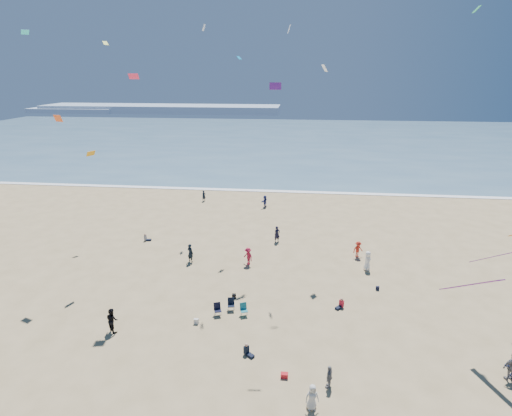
# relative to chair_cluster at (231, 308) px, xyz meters

# --- Properties ---
(ocean) EXTENTS (220.00, 100.00, 0.06)m
(ocean) POSITION_rel_chair_cluster_xyz_m (0.29, 83.72, -0.47)
(ocean) COLOR #476B84
(ocean) RESTS_ON ground
(surf_line) EXTENTS (220.00, 1.20, 0.08)m
(surf_line) POSITION_rel_chair_cluster_xyz_m (0.29, 33.72, -0.46)
(surf_line) COLOR white
(surf_line) RESTS_ON ground
(headland_far) EXTENTS (110.00, 20.00, 3.20)m
(headland_far) POSITION_rel_chair_cluster_xyz_m (-59.71, 158.72, 1.10)
(headland_far) COLOR #7A8EA8
(headland_far) RESTS_ON ground
(headland_near) EXTENTS (40.00, 14.00, 2.00)m
(headland_near) POSITION_rel_chair_cluster_xyz_m (-99.71, 153.72, 0.50)
(headland_near) COLOR #7A8EA8
(headland_near) RESTS_ON ground
(standing_flyers) EXTENTS (28.19, 39.57, 1.93)m
(standing_flyers) POSITION_rel_chair_cluster_xyz_m (7.09, 3.79, 0.39)
(standing_flyers) COLOR gray
(standing_flyers) RESTS_ON ground
(seated_group) EXTENTS (22.53, 28.16, 0.84)m
(seated_group) POSITION_rel_chair_cluster_xyz_m (2.98, -2.92, -0.08)
(seated_group) COLOR white
(seated_group) RESTS_ON ground
(chair_cluster) EXTENTS (2.78, 1.54, 1.00)m
(chair_cluster) POSITION_rel_chair_cluster_xyz_m (0.00, 0.00, 0.00)
(chair_cluster) COLOR black
(chair_cluster) RESTS_ON ground
(white_tote) EXTENTS (0.35, 0.20, 0.40)m
(white_tote) POSITION_rel_chair_cluster_xyz_m (-2.35, -1.51, -0.30)
(white_tote) COLOR silver
(white_tote) RESTS_ON ground
(black_backpack) EXTENTS (0.30, 0.22, 0.38)m
(black_backpack) POSITION_rel_chair_cluster_xyz_m (-0.13, 2.27, -0.31)
(black_backpack) COLOR black
(black_backpack) RESTS_ON ground
(cooler) EXTENTS (0.45, 0.30, 0.30)m
(cooler) POSITION_rel_chair_cluster_xyz_m (4.37, -6.33, -0.35)
(cooler) COLOR red
(cooler) RESTS_ON ground
(navy_bag) EXTENTS (0.28, 0.18, 0.34)m
(navy_bag) POSITION_rel_chair_cluster_xyz_m (11.88, 4.89, -0.33)
(navy_bag) COLOR black
(navy_bag) RESTS_ON ground
(kites_aloft) EXTENTS (42.78, 37.98, 28.65)m
(kites_aloft) POSITION_rel_chair_cluster_xyz_m (8.98, 2.28, 13.81)
(kites_aloft) COLOR #E965CF
(kites_aloft) RESTS_ON ground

